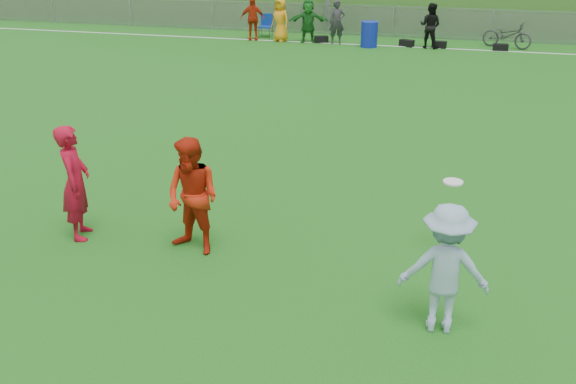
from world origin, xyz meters
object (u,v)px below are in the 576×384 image
(player_red_center, at_px, (193,197))
(bicycle, at_px, (507,35))
(recycling_bin, at_px, (369,34))
(player_blue, at_px, (445,269))
(frisbee, at_px, (453,182))
(player_red_left, at_px, (75,183))

(player_red_center, xyz_separation_m, bicycle, (5.84, 18.05, -0.43))
(bicycle, bearing_deg, recycling_bin, 121.73)
(player_blue, bearing_deg, bicycle, -99.65)
(player_blue, distance_m, frisbee, 2.08)
(player_red_left, relative_size, frisbee, 6.34)
(player_blue, relative_size, frisbee, 5.77)
(player_red_center, distance_m, player_blue, 3.96)
(player_blue, relative_size, recycling_bin, 1.78)
(player_red_left, bearing_deg, bicycle, -43.36)
(recycling_bin, bearing_deg, bicycle, 11.49)
(frisbee, bearing_deg, recycling_bin, 101.23)
(player_red_left, xyz_separation_m, frisbee, (5.84, 0.84, 0.25))
(player_blue, height_order, recycling_bin, player_blue)
(player_red_left, height_order, frisbee, player_red_left)
(player_red_left, distance_m, bicycle, 19.66)
(player_red_center, bearing_deg, bicycle, 90.06)
(player_red_center, relative_size, player_blue, 1.07)
(player_red_left, distance_m, player_blue, 5.91)
(bicycle, bearing_deg, player_blue, -165.88)
(player_red_center, relative_size, frisbee, 6.18)
(frisbee, xyz_separation_m, bicycle, (2.01, 17.19, -0.71))
(frisbee, bearing_deg, player_red_center, -167.23)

